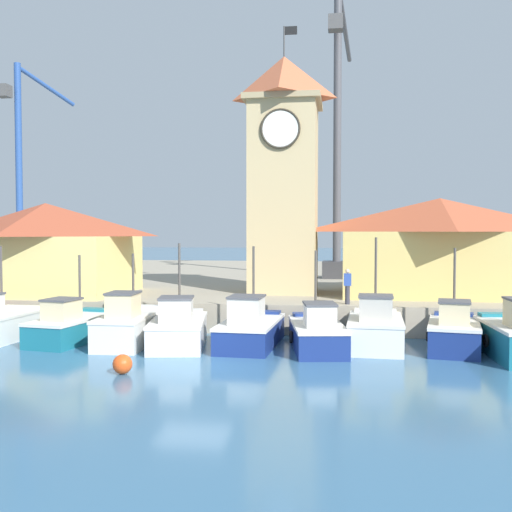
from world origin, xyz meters
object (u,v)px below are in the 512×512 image
Objects in this scene: port_crane_far at (338,162)px; dock_worker_near_tower at (347,286)px; fishing_boat_far_right at (454,332)px; port_crane_near at (20,192)px; fishing_boat_center at (178,329)px; clock_tower at (284,170)px; mooring_buoy at (123,364)px; fishing_boat_mid_left at (129,326)px; fishing_boat_mid_right at (250,329)px; fishing_boat_right_inner at (317,333)px; fishing_boat_right_outer at (375,329)px; warehouse_right at (439,245)px; warehouse_left at (46,247)px; fishing_boat_left_inner at (72,326)px.

port_crane_far reaches higher than dock_worker_near_tower.
port_crane_near is (-31.36, 23.00, 7.31)m from fishing_boat_far_right.
fishing_boat_center is 0.34× the size of clock_tower.
fishing_boat_mid_left is at bearing 107.91° from mooring_buoy.
fishing_boat_mid_left is 0.92× the size of fishing_boat_mid_right.
fishing_boat_far_right is 0.25× the size of port_crane_near.
port_crane_far is at bearing 66.75° from fishing_boat_mid_left.
fishing_boat_right_inner is 1.11× the size of fishing_boat_far_right.
fishing_boat_far_right is at bearing 0.01° from fishing_boat_right_outer.
fishing_boat_far_right reaches higher than fishing_boat_right_inner.
fishing_boat_mid_right is at bearing 172.37° from fishing_boat_right_inner.
clock_tower reaches higher than fishing_boat_right_outer.
mooring_buoy is at bearing -154.04° from fishing_boat_far_right.
warehouse_right reaches higher than fishing_boat_mid_right.
dock_worker_near_tower is at bearing -133.88° from warehouse_right.
warehouse_left is (-12.67, -2.16, -4.20)m from clock_tower.
port_crane_far is at bearing 80.10° from fishing_boat_mid_right.
fishing_boat_left_inner is 0.27× the size of port_crane_near.
warehouse_left is 0.43× the size of port_crane_far.
fishing_boat_mid_right is 1.01× the size of fishing_boat_right_inner.
warehouse_right reaches higher than fishing_boat_right_inner.
fishing_boat_left_inner is at bearing 174.85° from fishing_boat_mid_left.
fishing_boat_far_right is 8.91m from warehouse_right.
port_crane_near is (-23.28, 23.29, 7.32)m from fishing_boat_mid_right.
fishing_boat_right_outer is 20.89m from port_crane_far.
fishing_boat_mid_right reaches higher than fishing_boat_right_inner.
warehouse_right is (13.82, 8.94, 3.17)m from fishing_boat_mid_left.
warehouse_right is at bearing -62.71° from port_crane_far.
fishing_boat_mid_right is at bearing -177.95° from fishing_boat_far_right.
fishing_boat_mid_right is at bearing -45.02° from port_crane_near.
port_crane_near reaches higher than dock_worker_near_tower.
fishing_boat_center is at bearing -35.98° from warehouse_left.
port_crane_near reaches higher than warehouse_left.
mooring_buoy is (-0.52, -4.90, -0.40)m from fishing_boat_center.
fishing_boat_center is 0.28× the size of port_crane_near.
fishing_boat_center reaches higher than mooring_buoy.
warehouse_left reaches higher than fishing_boat_right_inner.
fishing_boat_mid_left is 10.18m from warehouse_left.
port_crane_near is 26.99m from port_crane_far.
port_crane_far reaches higher than fishing_boat_right_outer.
clock_tower reaches higher than fishing_boat_right_inner.
warehouse_right reaches higher than warehouse_left.
fishing_boat_right_outer is 0.42× the size of warehouse_right.
dock_worker_near_tower reaches higher than mooring_buoy.
fishing_boat_mid_left is 0.44× the size of warehouse_right.
fishing_boat_mid_right is 0.35× the size of clock_tower.
fishing_boat_right_outer is at bearing 33.49° from mooring_buoy.
fishing_boat_center is 1.09× the size of fishing_boat_right_outer.
fishing_boat_far_right is 12.82m from mooring_buoy.
fishing_boat_mid_right is 0.55× the size of warehouse_left.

